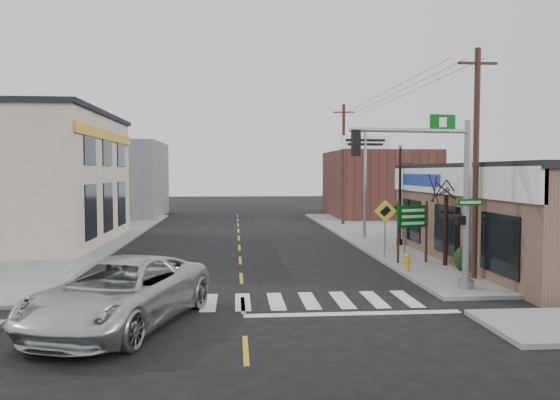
{
  "coord_description": "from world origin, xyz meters",
  "views": [
    {
      "loc": [
        -0.22,
        -15.71,
        3.89
      ],
      "look_at": [
        1.5,
        5.05,
        2.8
      ],
      "focal_mm": 35.0,
      "sensor_mm": 36.0,
      "label": 1
    }
  ],
  "objects": [
    {
      "name": "lamp_post",
      "position": [
        8.26,
        11.54,
        3.16
      ],
      "size": [
        0.68,
        0.53,
        5.22
      ],
      "rotation": [
        0.0,
        0.0,
        -0.1
      ],
      "color": "black",
      "rests_on": "sidewalk_right"
    },
    {
      "name": "suv",
      "position": [
        -3.11,
        -1.88,
        0.84
      ],
      "size": [
        4.56,
        6.64,
        1.69
      ],
      "primitive_type": "imported",
      "rotation": [
        0.0,
        0.0,
        -0.32
      ],
      "color": "#B9BDBF",
      "rests_on": "ground"
    },
    {
      "name": "shrub_back",
      "position": [
        11.0,
        9.1,
        0.53
      ],
      "size": [
        1.07,
        1.07,
        0.8
      ],
      "primitive_type": "ellipsoid",
      "color": "black",
      "rests_on": "sidewalk_right"
    },
    {
      "name": "sidewalk_right",
      "position": [
        9.0,
        13.0,
        0.07
      ],
      "size": [
        6.0,
        38.0,
        0.13
      ],
      "primitive_type": "cube",
      "color": "slate",
      "rests_on": "ground"
    },
    {
      "name": "ped_crossing_sign",
      "position": [
        6.3,
        7.46,
        1.88
      ],
      "size": [
        0.98,
        0.07,
        2.53
      ],
      "rotation": [
        0.0,
        0.0,
        -0.27
      ],
      "color": "gray",
      "rests_on": "sidewalk_right"
    },
    {
      "name": "bare_tree",
      "position": [
        8.2,
        5.4,
        3.48
      ],
      "size": [
        2.13,
        2.13,
        4.25
      ],
      "rotation": [
        0.0,
        0.0,
        -0.06
      ],
      "color": "black",
      "rests_on": "sidewalk_right"
    },
    {
      "name": "crosswalk",
      "position": [
        0.0,
        0.4,
        0.01
      ],
      "size": [
        11.0,
        2.2,
        0.01
      ],
      "primitive_type": "cube",
      "color": "silver",
      "rests_on": "ground"
    },
    {
      "name": "bldg_distant_right",
      "position": [
        12.0,
        30.0,
        2.8
      ],
      "size": [
        8.0,
        10.0,
        5.6
      ],
      "primitive_type": "cube",
      "color": "#552D27",
      "rests_on": "ground"
    },
    {
      "name": "traffic_signal_pole",
      "position": [
        6.54,
        1.15,
        3.45
      ],
      "size": [
        4.38,
        0.37,
        5.55
      ],
      "rotation": [
        0.0,
        0.0,
        0.11
      ],
      "color": "gray",
      "rests_on": "sidewalk_right"
    },
    {
      "name": "bldg_distant_left",
      "position": [
        -11.0,
        32.0,
        3.2
      ],
      "size": [
        9.0,
        10.0,
        6.4
      ],
      "primitive_type": "cube",
      "color": "slate",
      "rests_on": "ground"
    },
    {
      "name": "guide_sign",
      "position": [
        7.07,
        6.08,
        1.8
      ],
      "size": [
        1.46,
        0.13,
        2.55
      ],
      "rotation": [
        0.0,
        0.0,
        0.28
      ],
      "color": "#442A1F",
      "rests_on": "sidewalk_right"
    },
    {
      "name": "shrub_front",
      "position": [
        8.67,
        4.17,
        0.57
      ],
      "size": [
        1.17,
        1.17,
        0.88
      ],
      "primitive_type": "ellipsoid",
      "color": "#173A18",
      "rests_on": "sidewalk_right"
    },
    {
      "name": "center_line",
      "position": [
        0.0,
        8.0,
        0.01
      ],
      "size": [
        0.12,
        56.0,
        0.01
      ],
      "primitive_type": "cube",
      "color": "gold",
      "rests_on": "ground"
    },
    {
      "name": "fire_hydrant",
      "position": [
        6.3,
        4.38,
        0.48
      ],
      "size": [
        0.2,
        0.2,
        0.64
      ],
      "rotation": [
        0.0,
        0.0,
        0.05
      ],
      "color": "gold",
      "rests_on": "sidewalk_right"
    },
    {
      "name": "utility_pole_near",
      "position": [
        8.2,
        2.77,
        4.25
      ],
      "size": [
        1.4,
        0.21,
        8.04
      ],
      "rotation": [
        0.0,
        0.0,
        -0.01
      ],
      "color": "#473A25",
      "rests_on": "sidewalk_right"
    },
    {
      "name": "ground",
      "position": [
        0.0,
        0.0,
        0.0
      ],
      "size": [
        140.0,
        140.0,
        0.0
      ],
      "primitive_type": "plane",
      "color": "black",
      "rests_on": "ground"
    },
    {
      "name": "sidewalk_left",
      "position": [
        -9.0,
        13.0,
        0.07
      ],
      "size": [
        6.0,
        38.0,
        0.13
      ],
      "primitive_type": "cube",
      "color": "slate",
      "rests_on": "ground"
    },
    {
      "name": "dance_center_sign",
      "position": [
        7.2,
        14.95,
        4.77
      ],
      "size": [
        2.86,
        0.18,
        6.08
      ],
      "rotation": [
        0.0,
        0.0,
        0.04
      ],
      "color": "gray",
      "rests_on": "sidewalk_right"
    },
    {
      "name": "utility_pole_far",
      "position": [
        7.5,
        22.64,
        4.49
      ],
      "size": [
        1.48,
        0.22,
        8.51
      ],
      "rotation": [
        0.0,
        0.0,
        -0.14
      ],
      "color": "#473623",
      "rests_on": "sidewalk_right"
    }
  ]
}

